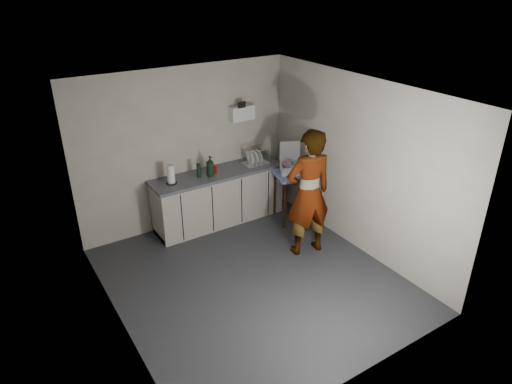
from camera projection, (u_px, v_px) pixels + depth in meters
ground at (253, 279)px, 6.32m from camera, size 4.00×4.00×0.00m
wall_back at (186, 149)px, 7.26m from camera, size 3.60×0.02×2.60m
wall_right at (357, 166)px, 6.62m from camera, size 0.02×4.00×2.60m
wall_left at (112, 236)px, 4.88m from camera, size 0.02×4.00×2.60m
ceiling at (252, 94)px, 5.18m from camera, size 3.60×4.00×0.01m
kitchen_counter at (219, 198)px, 7.62m from camera, size 2.24×0.62×0.91m
wall_shelf at (242, 113)px, 7.49m from camera, size 0.42×0.18×0.37m
side_table at (294, 179)px, 7.55m from camera, size 0.82×0.82×0.86m
standing_man at (308, 193)px, 6.56m from camera, size 0.77×0.57×1.94m
soap_bottle at (210, 166)px, 7.19m from camera, size 0.16×0.16×0.33m
soda_can at (215, 169)px, 7.35m from camera, size 0.07×0.07×0.13m
dark_bottle at (199, 170)px, 7.18m from camera, size 0.07×0.07×0.23m
paper_towel at (171, 175)px, 6.94m from camera, size 0.17×0.17×0.30m
dish_rack at (255, 160)px, 7.67m from camera, size 0.42×0.31×0.29m
bakery_box at (291, 166)px, 7.49m from camera, size 0.46×0.47×0.47m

